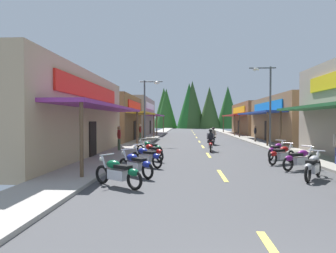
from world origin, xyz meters
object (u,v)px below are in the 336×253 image
rider_cruising_lead (211,142)px  pedestrian_waiting (255,133)px  motorcycle_parked_left_1 (136,164)px  pedestrian_by_shop (119,137)px  streetlamp_right (266,95)px  motorcycle_parked_right_5 (277,150)px  motorcycle_parked_left_3 (152,151)px  motorcycle_parked_right_4 (282,154)px  pedestrian_strolling (140,131)px  streetlamp_left (148,102)px  motorcycle_parked_left_4 (150,148)px  motorcycle_parked_left_0 (118,172)px  rider_cruising_trailing (213,137)px  motorcycle_parked_right_3 (299,159)px  motorcycle_parked_left_2 (146,156)px  motorcycle_parked_right_2 (313,166)px

rider_cruising_lead → pedestrian_waiting: pedestrian_waiting is taller
motorcycle_parked_left_1 → pedestrian_by_shop: 8.68m
streetlamp_right → motorcycle_parked_right_5: (-1.05, -5.80, -3.56)m
motorcycle_parked_left_3 → motorcycle_parked_right_4: bearing=-137.8°
motorcycle_parked_right_5 → pedestrian_strolling: size_ratio=0.94×
streetlamp_left → motorcycle_parked_left_4: size_ratio=3.17×
motorcycle_parked_left_4 → motorcycle_parked_left_0: bearing=125.7°
motorcycle_parked_right_5 → motorcycle_parked_left_3: same height
motorcycle_parked_left_1 → pedestrian_by_shop: bearing=-29.8°
motorcycle_parked_right_5 → rider_cruising_trailing: 9.19m
motorcycle_parked_left_0 → rider_cruising_lead: size_ratio=0.86×
motorcycle_parked_left_3 → pedestrian_waiting: (8.53, 12.53, 0.46)m
streetlamp_left → motorcycle_parked_left_4: (1.13, -7.92, -3.25)m
streetlamp_right → rider_cruising_trailing: (-3.70, 3.00, -3.39)m
motorcycle_parked_right_3 → motorcycle_parked_left_0: size_ratio=1.02×
motorcycle_parked_left_0 → motorcycle_parked_left_3: size_ratio=1.10×
motorcycle_parked_left_4 → pedestrian_strolling: bearing=-42.3°
motorcycle_parked_left_2 → motorcycle_parked_left_1: bearing=127.7°
motorcycle_parked_left_0 → pedestrian_by_shop: pedestrian_by_shop is taller
motorcycle_parked_right_5 → rider_cruising_lead: size_ratio=0.79×
motorcycle_parked_left_0 → motorcycle_parked_right_4: bearing=-110.0°
motorcycle_parked_right_4 → rider_cruising_lead: bearing=80.6°
motorcycle_parked_right_4 → rider_cruising_lead: (-3.00, 5.47, 0.17)m
motorcycle_parked_left_2 → rider_cruising_trailing: (4.29, 11.92, 0.17)m
motorcycle_parked_right_4 → motorcycle_parked_left_0: size_ratio=0.94×
motorcycle_parked_left_2 → motorcycle_parked_left_4: size_ratio=0.95×
streetlamp_left → streetlamp_right: 9.92m
rider_cruising_lead → pedestrian_by_shop: 6.32m
pedestrian_strolling → motorcycle_parked_left_1: bearing=-94.1°
motorcycle_parked_right_2 → motorcycle_parked_right_4: (0.10, 3.65, 0.00)m
motorcycle_parked_right_3 → motorcycle_parked_right_4: same height
motorcycle_parked_right_5 → pedestrian_waiting: pedestrian_waiting is taller
motorcycle_parked_right_2 → rider_cruising_trailing: 14.52m
pedestrian_strolling → motorcycle_parked_left_2: bearing=-92.5°
motorcycle_parked_right_3 → motorcycle_parked_left_1: 7.13m
motorcycle_parked_left_0 → pedestrian_strolling: 19.39m
streetlamp_left → pedestrian_waiting: bearing=14.9°
motorcycle_parked_right_2 → motorcycle_parked_left_0: (-6.85, -1.58, 0.00)m
motorcycle_parked_right_2 → pedestrian_by_shop: bearing=83.9°
streetlamp_left → motorcycle_parked_left_1: streetlamp_left is taller
rider_cruising_trailing → streetlamp_left: bearing=94.3°
streetlamp_left → motorcycle_parked_right_3: (8.25, -12.32, -3.25)m
motorcycle_parked_right_2 → motorcycle_parked_left_1: bearing=125.3°
motorcycle_parked_left_2 → motorcycle_parked_left_3: bearing=-50.4°
streetlamp_right → pedestrian_strolling: streetlamp_right is taller
pedestrian_strolling → motorcycle_parked_right_4: bearing=-69.0°
motorcycle_parked_right_2 → motorcycle_parked_left_2: 6.92m
motorcycle_parked_right_3 → motorcycle_parked_left_4: size_ratio=1.05×
pedestrian_by_shop → motorcycle_parked_left_2: bearing=-94.5°
motorcycle_parked_left_2 → motorcycle_parked_left_3: size_ratio=1.01×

